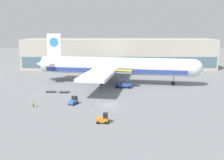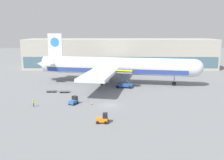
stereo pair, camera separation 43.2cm
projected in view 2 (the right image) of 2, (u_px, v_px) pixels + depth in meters
The scene contains 10 objects.
ground_plane at pixel (110, 105), 61.22m from camera, with size 400.00×400.00×0.00m, color slate.
terminal_building at pixel (120, 54), 121.02m from camera, with size 90.00×18.20×14.00m.
airplane_main at pixel (113, 67), 85.75m from camera, with size 57.63×48.66×17.00m.
scissor_lift_loader at pixel (124, 81), 79.94m from camera, with size 5.66×4.17×5.56m.
baggage_tug_foreground at pixel (103, 119), 49.45m from camera, with size 2.52×1.74×2.00m.
baggage_tug_mid at pixel (74, 101), 62.00m from camera, with size 2.41×2.80×2.00m.
baggage_dolly_lead at pixel (51, 91), 74.13m from camera, with size 3.72×1.59×0.48m.
baggage_dolly_second at pixel (64, 91), 73.62m from camera, with size 3.72×1.59×0.48m.
ground_crew_near at pixel (34, 102), 59.89m from camera, with size 0.25×0.57×1.83m.
traffic_cone_near at pixel (92, 103), 61.73m from camera, with size 0.40×0.40×0.72m.
Camera 2 is at (1.06, -58.81, 18.10)m, focal length 40.00 mm.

